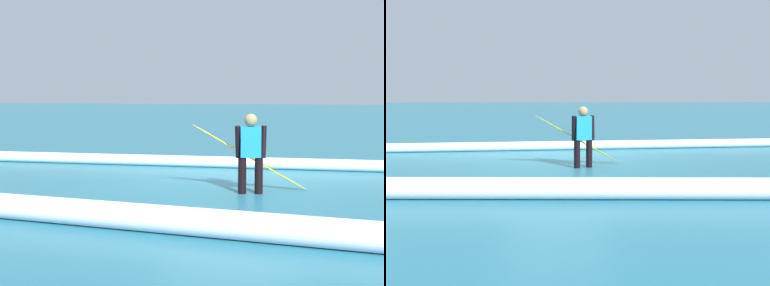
# 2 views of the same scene
# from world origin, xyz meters

# --- Properties ---
(ground_plane) EXTENTS (197.87, 197.87, 0.00)m
(ground_plane) POSITION_xyz_m (0.00, 0.00, 0.00)
(ground_plane) COLOR teal
(surfer) EXTENTS (0.51, 0.27, 1.35)m
(surfer) POSITION_xyz_m (-0.60, 0.96, 0.75)
(surfer) COLOR black
(surfer) RESTS_ON ground_plane
(surfboard) EXTENTS (2.04, 0.70, 1.19)m
(surfboard) POSITION_xyz_m (-0.52, 0.58, 0.58)
(surfboard) COLOR yellow
(surfboard) RESTS_ON ground_plane
(wave_crest_foreground) EXTENTS (20.45, 1.51, 0.26)m
(wave_crest_foreground) POSITION_xyz_m (2.87, -2.00, 0.13)
(wave_crest_foreground) COLOR white
(wave_crest_foreground) RESTS_ON ground_plane
(wave_crest_midground) EXTENTS (25.86, 2.18, 0.34)m
(wave_crest_midground) POSITION_xyz_m (0.40, 3.82, 0.17)
(wave_crest_midground) COLOR white
(wave_crest_midground) RESTS_ON ground_plane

